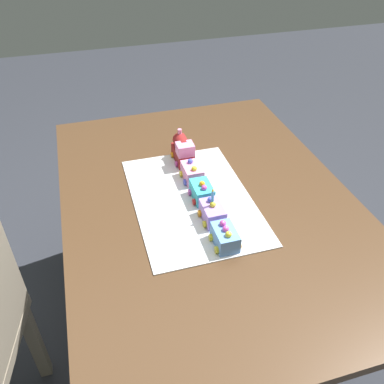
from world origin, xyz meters
name	(u,v)px	position (x,y,z in m)	size (l,w,h in m)	color
ground_plane	(204,323)	(0.00, 0.00, 0.00)	(8.00, 8.00, 0.00)	#2D3038
dining_table	(207,221)	(0.00, 0.00, 0.63)	(1.40, 1.00, 0.74)	#4C331E
cake_board	(192,199)	(-0.01, -0.06, 0.74)	(0.60, 0.40, 0.00)	silver
cake_locomotive	(183,150)	(-0.25, -0.02, 0.79)	(0.14, 0.08, 0.12)	maroon
cake_car_flatbed_bubblegum	(192,172)	(-0.12, -0.02, 0.77)	(0.10, 0.08, 0.07)	pink
cake_car_caboose_turquoise	(202,191)	(0.00, -0.02, 0.77)	(0.10, 0.08, 0.07)	#38B7C6
cake_car_hopper_lavender	(213,212)	(0.12, -0.02, 0.77)	(0.10, 0.08, 0.07)	#AD84E0
cake_car_tanker_sky_blue	(225,237)	(0.23, -0.02, 0.77)	(0.10, 0.08, 0.07)	#669EEA
birthday_candle	(213,195)	(0.11, -0.02, 0.84)	(0.01, 0.01, 0.05)	#4CA5E5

